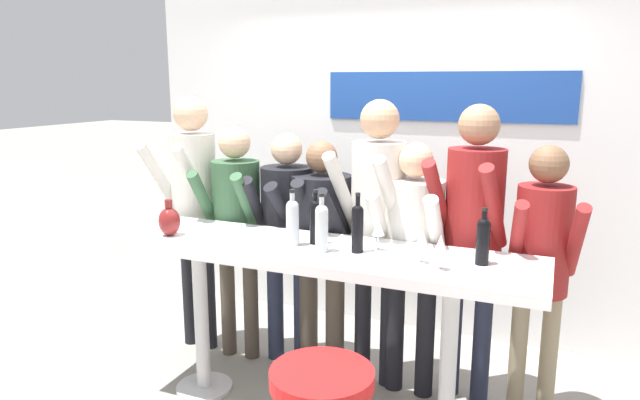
{
  "coord_description": "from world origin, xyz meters",
  "views": [
    {
      "loc": [
        1.23,
        -2.81,
        1.96
      ],
      "look_at": [
        0.0,
        0.09,
        1.3
      ],
      "focal_mm": 32.0,
      "sensor_mm": 36.0,
      "label": 1
    }
  ],
  "objects_px": {
    "person_center_left": "(287,224)",
    "person_center_right": "(377,210)",
    "person_far_right": "(473,220)",
    "wine_bottle_1": "(316,219)",
    "person_far_left": "(193,193)",
    "wine_glass_2": "(441,245)",
    "decorative_vase": "(169,221)",
    "wine_bottle_0": "(483,239)",
    "wine_glass_1": "(422,239)",
    "person_right": "(413,243)",
    "wine_bottle_4": "(322,226)",
    "wine_bottle_3": "(293,220)",
    "person_center": "(321,234)",
    "person_rightmost": "(542,253)",
    "tasting_table": "(314,273)",
    "wine_bottle_2": "(357,226)",
    "wine_glass_0": "(378,228)",
    "person_left": "(236,217)"
  },
  "relations": [
    {
      "from": "tasting_table",
      "to": "person_far_right",
      "type": "bearing_deg",
      "value": 35.14
    },
    {
      "from": "person_center_left",
      "to": "wine_bottle_4",
      "type": "height_order",
      "value": "person_center_left"
    },
    {
      "from": "person_center_left",
      "to": "wine_glass_1",
      "type": "xyz_separation_m",
      "value": [
        1.07,
        -0.62,
        0.17
      ]
    },
    {
      "from": "person_far_left",
      "to": "person_far_right",
      "type": "xyz_separation_m",
      "value": [
        1.95,
        0.04,
        -0.02
      ]
    },
    {
      "from": "wine_bottle_2",
      "to": "wine_glass_1",
      "type": "xyz_separation_m",
      "value": [
        0.36,
        -0.05,
        -0.02
      ]
    },
    {
      "from": "wine_bottle_2",
      "to": "person_far_left",
      "type": "bearing_deg",
      "value": 159.96
    },
    {
      "from": "person_far_left",
      "to": "person_center_right",
      "type": "relative_size",
      "value": 1.0
    },
    {
      "from": "person_far_right",
      "to": "wine_bottle_1",
      "type": "relative_size",
      "value": 5.84
    },
    {
      "from": "person_far_left",
      "to": "wine_glass_2",
      "type": "xyz_separation_m",
      "value": [
        1.89,
        -0.64,
        -0.0
      ]
    },
    {
      "from": "wine_bottle_2",
      "to": "person_right",
      "type": "bearing_deg",
      "value": 68.7
    },
    {
      "from": "wine_bottle_3",
      "to": "wine_bottle_4",
      "type": "xyz_separation_m",
      "value": [
        0.2,
        -0.05,
        0.0
      ]
    },
    {
      "from": "wine_bottle_0",
      "to": "decorative_vase",
      "type": "relative_size",
      "value": 1.34
    },
    {
      "from": "person_center_left",
      "to": "person_center_right",
      "type": "relative_size",
      "value": 0.88
    },
    {
      "from": "wine_glass_2",
      "to": "person_right",
      "type": "bearing_deg",
      "value": 115.04
    },
    {
      "from": "person_rightmost",
      "to": "wine_bottle_1",
      "type": "bearing_deg",
      "value": -167.88
    },
    {
      "from": "tasting_table",
      "to": "wine_bottle_3",
      "type": "relative_size",
      "value": 7.79
    },
    {
      "from": "person_center_right",
      "to": "wine_glass_0",
      "type": "bearing_deg",
      "value": -63.53
    },
    {
      "from": "person_center_right",
      "to": "person_rightmost",
      "type": "xyz_separation_m",
      "value": [
        0.98,
        -0.03,
        -0.15
      ]
    },
    {
      "from": "wine_bottle_1",
      "to": "decorative_vase",
      "type": "bearing_deg",
      "value": -168.4
    },
    {
      "from": "person_center_left",
      "to": "person_center",
      "type": "relative_size",
      "value": 1.02
    },
    {
      "from": "wine_bottle_0",
      "to": "wine_bottle_1",
      "type": "distance_m",
      "value": 0.92
    },
    {
      "from": "person_center_right",
      "to": "wine_glass_1",
      "type": "relative_size",
      "value": 10.45
    },
    {
      "from": "tasting_table",
      "to": "wine_bottle_4",
      "type": "bearing_deg",
      "value": -40.76
    },
    {
      "from": "tasting_table",
      "to": "person_far_left",
      "type": "bearing_deg",
      "value": 156.01
    },
    {
      "from": "wine_bottle_2",
      "to": "wine_bottle_3",
      "type": "bearing_deg",
      "value": -177.41
    },
    {
      "from": "person_right",
      "to": "wine_bottle_3",
      "type": "bearing_deg",
      "value": -136.43
    },
    {
      "from": "person_center_right",
      "to": "wine_bottle_1",
      "type": "distance_m",
      "value": 0.51
    },
    {
      "from": "wine_bottle_0",
      "to": "wine_bottle_4",
      "type": "xyz_separation_m",
      "value": [
        -0.83,
        -0.11,
        0.01
      ]
    },
    {
      "from": "tasting_table",
      "to": "decorative_vase",
      "type": "height_order",
      "value": "decorative_vase"
    },
    {
      "from": "person_center_right",
      "to": "decorative_vase",
      "type": "height_order",
      "value": "person_center_right"
    },
    {
      "from": "person_left",
      "to": "person_center",
      "type": "relative_size",
      "value": 1.05
    },
    {
      "from": "person_center_left",
      "to": "wine_glass_0",
      "type": "relative_size",
      "value": 9.15
    },
    {
      "from": "person_rightmost",
      "to": "decorative_vase",
      "type": "height_order",
      "value": "person_rightmost"
    },
    {
      "from": "decorative_vase",
      "to": "person_right",
      "type": "bearing_deg",
      "value": 24.04
    },
    {
      "from": "wine_bottle_1",
      "to": "wine_glass_1",
      "type": "relative_size",
      "value": 1.77
    },
    {
      "from": "person_center",
      "to": "person_rightmost",
      "type": "height_order",
      "value": "person_rightmost"
    },
    {
      "from": "person_center",
      "to": "person_rightmost",
      "type": "relative_size",
      "value": 0.98
    },
    {
      "from": "person_far_right",
      "to": "wine_bottle_1",
      "type": "height_order",
      "value": "person_far_right"
    },
    {
      "from": "person_rightmost",
      "to": "wine_glass_2",
      "type": "xyz_separation_m",
      "value": [
        -0.45,
        -0.62,
        0.16
      ]
    },
    {
      "from": "wine_bottle_2",
      "to": "wine_glass_0",
      "type": "xyz_separation_m",
      "value": [
        0.09,
        0.08,
        -0.02
      ]
    },
    {
      "from": "person_far_right",
      "to": "person_rightmost",
      "type": "height_order",
      "value": "person_far_right"
    },
    {
      "from": "person_far_right",
      "to": "decorative_vase",
      "type": "xyz_separation_m",
      "value": [
        -1.68,
        -0.67,
        -0.01
      ]
    },
    {
      "from": "wine_glass_2",
      "to": "wine_bottle_2",
      "type": "bearing_deg",
      "value": 165.86
    },
    {
      "from": "tasting_table",
      "to": "wine_glass_1",
      "type": "height_order",
      "value": "wine_glass_1"
    },
    {
      "from": "person_right",
      "to": "wine_glass_0",
      "type": "distance_m",
      "value": 0.46
    },
    {
      "from": "person_far_left",
      "to": "wine_bottle_3",
      "type": "relative_size",
      "value": 5.78
    },
    {
      "from": "person_center",
      "to": "wine_bottle_1",
      "type": "relative_size",
      "value": 5.05
    },
    {
      "from": "wine_glass_1",
      "to": "person_right",
      "type": "bearing_deg",
      "value": 108.14
    },
    {
      "from": "person_far_right",
      "to": "wine_glass_1",
      "type": "relative_size",
      "value": 10.34
    },
    {
      "from": "wine_bottle_1",
      "to": "wine_bottle_4",
      "type": "bearing_deg",
      "value": -54.97
    }
  ]
}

